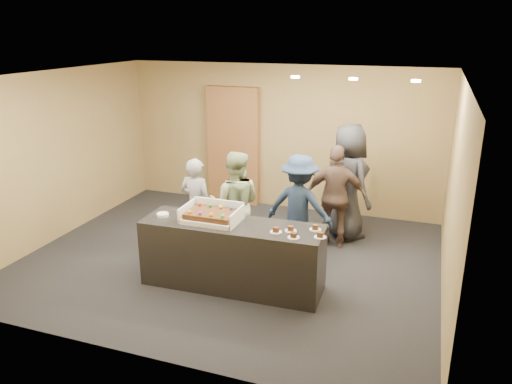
% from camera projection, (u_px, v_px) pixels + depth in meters
% --- Properties ---
extents(room, '(6.04, 6.00, 2.70)m').
position_uv_depth(room, '(230.00, 173.00, 7.11)').
color(room, black).
rests_on(room, ground).
extents(serving_counter, '(2.42, 0.78, 0.90)m').
position_uv_depth(serving_counter, '(232.00, 255.00, 6.61)').
color(serving_counter, black).
rests_on(serving_counter, floor).
extents(storage_cabinet, '(1.03, 0.15, 2.27)m').
position_uv_depth(storage_cabinet, '(233.00, 146.00, 9.63)').
color(storage_cabinet, brown).
rests_on(storage_cabinet, floor).
extents(cake_box, '(0.74, 0.51, 0.22)m').
position_uv_depth(cake_box, '(212.00, 217.00, 6.57)').
color(cake_box, white).
rests_on(cake_box, serving_counter).
extents(sheet_cake, '(0.63, 0.44, 0.12)m').
position_uv_depth(sheet_cake, '(211.00, 214.00, 6.53)').
color(sheet_cake, '#3A1F0D').
rests_on(sheet_cake, cake_box).
extents(plate_stack, '(0.16, 0.16, 0.04)m').
position_uv_depth(plate_stack, '(163.00, 215.00, 6.72)').
color(plate_stack, white).
rests_on(plate_stack, serving_counter).
extents(slice_a, '(0.15, 0.15, 0.07)m').
position_uv_depth(slice_a, '(276.00, 231.00, 6.19)').
color(slice_a, white).
rests_on(slice_a, serving_counter).
extents(slice_b, '(0.15, 0.15, 0.07)m').
position_uv_depth(slice_b, '(291.00, 229.00, 6.23)').
color(slice_b, white).
rests_on(slice_b, serving_counter).
extents(slice_c, '(0.15, 0.15, 0.07)m').
position_uv_depth(slice_c, '(294.00, 236.00, 6.03)').
color(slice_c, white).
rests_on(slice_c, serving_counter).
extents(slice_d, '(0.15, 0.15, 0.07)m').
position_uv_depth(slice_d, '(315.00, 228.00, 6.26)').
color(slice_d, white).
rests_on(slice_d, serving_counter).
extents(slice_e, '(0.15, 0.15, 0.07)m').
position_uv_depth(slice_e, '(320.00, 236.00, 6.04)').
color(slice_e, white).
rests_on(slice_e, serving_counter).
extents(person_server_grey, '(0.57, 0.40, 1.48)m').
position_uv_depth(person_server_grey, '(196.00, 205.00, 7.62)').
color(person_server_grey, gray).
rests_on(person_server_grey, floor).
extents(person_sage_man, '(0.91, 0.79, 1.62)m').
position_uv_depth(person_sage_man, '(235.00, 204.00, 7.44)').
color(person_sage_man, gray).
rests_on(person_sage_man, floor).
extents(person_navy_man, '(1.05, 0.65, 1.57)m').
position_uv_depth(person_navy_man, '(299.00, 206.00, 7.44)').
color(person_navy_man, '#1D2C45').
rests_on(person_navy_man, floor).
extents(person_brown_extra, '(1.01, 0.53, 1.64)m').
position_uv_depth(person_brown_extra, '(336.00, 197.00, 7.75)').
color(person_brown_extra, brown).
rests_on(person_brown_extra, floor).
extents(person_dark_suit, '(1.08, 1.08, 1.89)m').
position_uv_depth(person_dark_suit, '(348.00, 182.00, 8.06)').
color(person_dark_suit, '#27282D').
rests_on(person_dark_suit, floor).
extents(ceiling_spotlights, '(1.72, 0.12, 0.03)m').
position_uv_depth(ceiling_spotlights, '(353.00, 79.00, 6.64)').
color(ceiling_spotlights, '#FFEAC6').
rests_on(ceiling_spotlights, ceiling).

